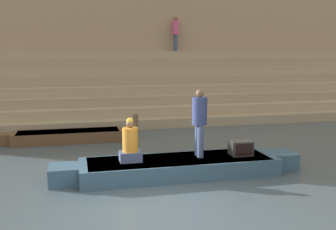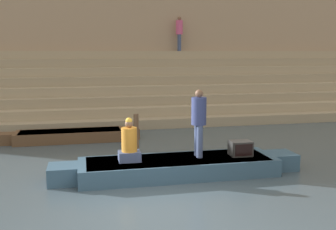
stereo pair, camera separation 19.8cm
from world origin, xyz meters
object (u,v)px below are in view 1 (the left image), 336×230
Objects in this scene: moored_boat_shore at (69,136)px; person_on_steps at (176,31)px; person_rowing at (130,144)px; person_standing at (199,118)px; mooring_post at (136,136)px; rowboat_main at (179,166)px; tv_set at (241,148)px.

person_on_steps reaches higher than moored_boat_shore.
moored_boat_shore is (-1.50, 4.41, -0.64)m from person_rowing.
person_standing reaches higher than mooring_post.
person_standing is 1.34× the size of mooring_post.
person_on_steps is (3.85, 10.62, 3.24)m from person_rowing.
rowboat_main is at bearing -59.28° from moored_boat_shore.
mooring_post reaches higher than tv_set.
person_standing is at bearing 167.07° from tv_set.
person_rowing is 4.70m from moored_boat_shore.
person_on_steps is (2.11, 10.56, 2.69)m from person_standing.
tv_set is at bearing 137.87° from person_on_steps.
person_standing reaches higher than person_rowing.
moored_boat_shore is at bearing 142.54° from person_standing.
moored_boat_shore is (-3.24, 4.36, -1.19)m from person_standing.
person_rowing reaches higher than rowboat_main.
person_standing is 1.83m from person_rowing.
person_on_steps reaches higher than person_rowing.
tv_set is at bearing -8.89° from person_rowing.
rowboat_main reaches higher than moored_boat_shore.
person_rowing is 11.75m from person_on_steps.
tv_set is 3.10m from mooring_post.
moored_boat_shore is at bearing 120.73° from rowboat_main.
person_rowing is 0.61× the size of person_on_steps.
tv_set is 0.11× the size of moored_boat_shore.
person_on_steps is (3.43, 8.71, 3.45)m from mooring_post.
mooring_post is at bearing 134.44° from tv_set.
person_on_steps is at bearing 94.60° from person_standing.
tv_set is 6.23m from moored_boat_shore.
tv_set is at bearing -46.63° from moored_boat_shore.
moored_boat_shore is (-2.70, 4.46, -0.03)m from rowboat_main.
mooring_post reaches higher than rowboat_main.
rowboat_main is at bearing -68.40° from mooring_post.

